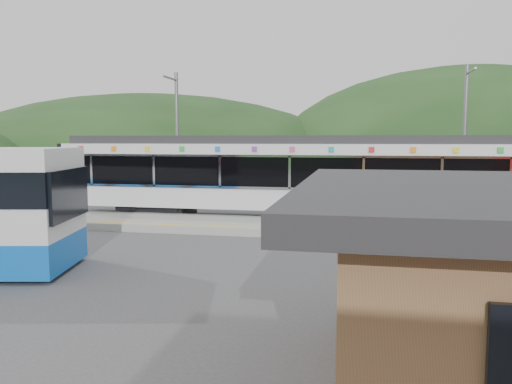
# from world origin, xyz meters

# --- Properties ---
(ground) EXTENTS (120.00, 120.00, 0.00)m
(ground) POSITION_xyz_m (0.00, 0.00, 0.00)
(ground) COLOR #4C4C4F
(ground) RESTS_ON ground
(hills) EXTENTS (146.00, 149.00, 26.00)m
(hills) POSITION_xyz_m (6.19, 5.29, 0.00)
(hills) COLOR #1E3D19
(hills) RESTS_ON ground
(platform) EXTENTS (26.00, 3.20, 0.30)m
(platform) POSITION_xyz_m (0.00, 3.30, 0.15)
(platform) COLOR #9E9E99
(platform) RESTS_ON ground
(yellow_line) EXTENTS (26.00, 0.10, 0.01)m
(yellow_line) POSITION_xyz_m (0.00, 2.00, 0.30)
(yellow_line) COLOR yellow
(yellow_line) RESTS_ON platform
(train) EXTENTS (20.44, 3.01, 3.74)m
(train) POSITION_xyz_m (-1.06, 6.00, 2.06)
(train) COLOR black
(train) RESTS_ON ground
(catenary_mast_west) EXTENTS (0.18, 1.80, 7.00)m
(catenary_mast_west) POSITION_xyz_m (-7.00, 8.56, 3.65)
(catenary_mast_west) COLOR slate
(catenary_mast_west) RESTS_ON ground
(catenary_mast_east) EXTENTS (0.18, 1.80, 7.00)m
(catenary_mast_east) POSITION_xyz_m (7.00, 8.56, 3.65)
(catenary_mast_east) COLOR slate
(catenary_mast_east) RESTS_ON ground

